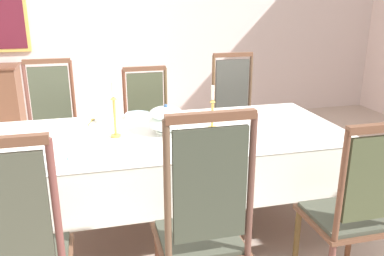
# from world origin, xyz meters

# --- Properties ---
(ground) EXTENTS (7.58, 5.67, 0.04)m
(ground) POSITION_xyz_m (0.00, 0.00, -0.02)
(ground) COLOR #C2AB9B
(dining_table) EXTENTS (2.52, 1.09, 0.77)m
(dining_table) POSITION_xyz_m (0.00, -0.07, 0.70)
(dining_table) COLOR brown
(dining_table) RESTS_ON ground
(tablecloth) EXTENTS (2.54, 1.11, 0.36)m
(tablecloth) POSITION_xyz_m (0.00, -0.07, 0.69)
(tablecloth) COLOR white
(tablecloth) RESTS_ON dining_table
(chair_south_a) EXTENTS (0.44, 0.42, 1.18)m
(chair_south_a) POSITION_xyz_m (-0.85, -1.02, 0.60)
(chair_south_a) COLOR brown
(chair_south_a) RESTS_ON ground
(chair_north_a) EXTENTS (0.44, 0.42, 1.18)m
(chair_north_a) POSITION_xyz_m (-0.85, 0.88, 0.59)
(chair_north_a) COLOR brown
(chair_north_a) RESTS_ON ground
(chair_south_b) EXTENTS (0.44, 0.42, 1.22)m
(chair_south_b) POSITION_xyz_m (0.01, -1.03, 0.61)
(chair_south_b) COLOR brown
(chair_south_b) RESTS_ON ground
(chair_north_b) EXTENTS (0.44, 0.42, 1.08)m
(chair_north_b) POSITION_xyz_m (0.01, 0.88, 0.56)
(chair_north_b) COLOR brown
(chair_north_b) RESTS_ON ground
(chair_south_c) EXTENTS (0.44, 0.42, 1.11)m
(chair_south_c) POSITION_xyz_m (0.88, -1.02, 0.57)
(chair_south_c) COLOR brown
(chair_south_c) RESTS_ON ground
(chair_north_c) EXTENTS (0.44, 0.42, 1.18)m
(chair_north_c) POSITION_xyz_m (0.88, 0.88, 0.59)
(chair_north_c) COLOR brown
(chair_north_c) RESTS_ON ground
(soup_tureen) EXTENTS (0.26, 0.26, 0.21)m
(soup_tureen) POSITION_xyz_m (0.01, -0.07, 0.88)
(soup_tureen) COLOR white
(soup_tureen) RESTS_ON tablecloth
(candlestick_west) EXTENTS (0.07, 0.07, 0.38)m
(candlestick_west) POSITION_xyz_m (-0.34, -0.07, 0.93)
(candlestick_west) COLOR gold
(candlestick_west) RESTS_ON tablecloth
(candlestick_east) EXTENTS (0.07, 0.07, 0.32)m
(candlestick_east) POSITION_xyz_m (0.34, -0.07, 0.90)
(candlestick_east) COLOR gold
(candlestick_east) RESTS_ON tablecloth
(bowl_near_left) EXTENTS (0.18, 0.18, 0.04)m
(bowl_near_left) POSITION_xyz_m (-0.38, 0.33, 0.80)
(bowl_near_left) COLOR white
(bowl_near_left) RESTS_ON tablecloth
(bowl_near_right) EXTENTS (0.19, 0.19, 0.04)m
(bowl_near_right) POSITION_xyz_m (-0.73, -0.50, 0.80)
(bowl_near_right) COLOR white
(bowl_near_right) RESTS_ON tablecloth
(bowl_far_left) EXTENTS (0.20, 0.20, 0.04)m
(bowl_far_left) POSITION_xyz_m (-0.15, 0.35, 0.80)
(bowl_far_left) COLOR white
(bowl_far_left) RESTS_ON tablecloth
(bowl_far_right) EXTENTS (0.20, 0.20, 0.04)m
(bowl_far_right) POSITION_xyz_m (0.34, -0.46, 0.80)
(bowl_far_right) COLOR white
(bowl_far_right) RESTS_ON tablecloth
(spoon_primary) EXTENTS (0.06, 0.17, 0.01)m
(spoon_primary) POSITION_xyz_m (-0.50, 0.36, 0.78)
(spoon_primary) COLOR gold
(spoon_primary) RESTS_ON tablecloth
(spoon_secondary) EXTENTS (0.03, 0.18, 0.01)m
(spoon_secondary) POSITION_xyz_m (-0.85, -0.47, 0.78)
(spoon_secondary) COLOR gold
(spoon_secondary) RESTS_ON tablecloth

